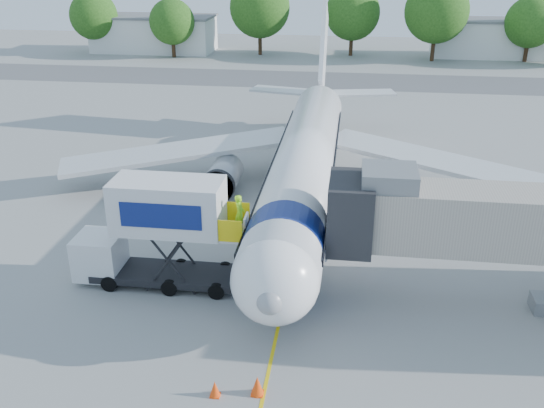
# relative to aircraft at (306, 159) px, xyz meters

# --- Properties ---
(ground) EXTENTS (160.00, 160.00, 0.00)m
(ground) POSITION_rel_aircraft_xyz_m (0.00, -4.12, -2.95)
(ground) COLOR gray
(ground) RESTS_ON ground
(guidance_line) EXTENTS (0.15, 70.00, 0.01)m
(guidance_line) POSITION_rel_aircraft_xyz_m (0.00, -4.12, -2.94)
(guidance_line) COLOR yellow
(guidance_line) RESTS_ON ground
(taxiway_strip) EXTENTS (120.00, 10.00, 0.01)m
(taxiway_strip) POSITION_rel_aircraft_xyz_m (0.00, 37.88, -2.94)
(taxiway_strip) COLOR #59595B
(taxiway_strip) RESTS_ON ground
(aircraft) EXTENTS (34.17, 37.73, 11.35)m
(aircraft) POSITION_rel_aircraft_xyz_m (0.00, 0.00, 0.00)
(aircraft) COLOR white
(aircraft) RESTS_ON ground
(jet_bridge) EXTENTS (13.90, 3.20, 6.60)m
(jet_bridge) POSITION_rel_aircraft_xyz_m (7.99, -11.12, 1.39)
(jet_bridge) COLOR #ABA192
(jet_bridge) RESTS_ON ground
(catering_hiloader) EXTENTS (8.50, 2.44, 5.50)m
(catering_hiloader) POSITION_rel_aircraft_xyz_m (-6.26, -11.12, -0.19)
(catering_hiloader) COLOR black
(catering_hiloader) RESTS_ON ground
(safety_cone_a) EXTENTS (0.50, 0.50, 0.80)m
(safety_cone_a) POSITION_rel_aircraft_xyz_m (-0.24, -18.45, -2.57)
(safety_cone_a) COLOR #FF460D
(safety_cone_a) RESTS_ON ground
(safety_cone_b) EXTENTS (0.41, 0.41, 0.65)m
(safety_cone_b) POSITION_rel_aircraft_xyz_m (-1.79, -18.76, -2.64)
(safety_cone_b) COLOR #FF460D
(safety_cone_b) RESTS_ON ground
(outbuilding_left) EXTENTS (18.40, 8.40, 5.30)m
(outbuilding_left) POSITION_rel_aircraft_xyz_m (-28.00, 55.88, -0.29)
(outbuilding_left) COLOR silver
(outbuilding_left) RESTS_ON ground
(outbuilding_right) EXTENTS (16.40, 7.40, 5.30)m
(outbuilding_right) POSITION_rel_aircraft_xyz_m (22.00, 57.88, -0.29)
(outbuilding_right) COLOR silver
(outbuilding_right) RESTS_ON ground
(tree_a) EXTENTS (7.04, 7.04, 8.98)m
(tree_a) POSITION_rel_aircraft_xyz_m (-36.12, 52.92, 2.50)
(tree_a) COLOR #382314
(tree_a) RESTS_ON ground
(tree_b) EXTENTS (6.47, 6.47, 8.25)m
(tree_b) POSITION_rel_aircraft_xyz_m (-23.59, 50.97, 2.05)
(tree_b) COLOR #382314
(tree_b) RESTS_ON ground
(tree_c) EXTENTS (8.76, 8.76, 11.16)m
(tree_c) POSITION_rel_aircraft_xyz_m (-11.40, 54.77, 3.83)
(tree_c) COLOR #382314
(tree_c) RESTS_ON ground
(tree_d) EXTENTS (7.87, 7.87, 10.04)m
(tree_d) POSITION_rel_aircraft_xyz_m (2.04, 55.82, 3.14)
(tree_d) COLOR #382314
(tree_d) RESTS_ON ground
(tree_e) EXTENTS (8.79, 8.79, 11.21)m
(tree_e) POSITION_rel_aircraft_xyz_m (13.54, 52.91, 3.86)
(tree_e) COLOR #382314
(tree_e) RESTS_ON ground
(tree_f) EXTENTS (6.95, 6.95, 8.86)m
(tree_f) POSITION_rel_aircraft_xyz_m (26.46, 54.08, 2.42)
(tree_f) COLOR #382314
(tree_f) RESTS_ON ground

